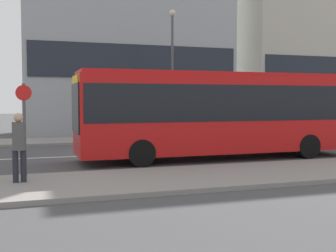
{
  "coord_description": "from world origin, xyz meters",
  "views": [
    {
      "loc": [
        -3.46,
        -17.5,
        2.3
      ],
      "look_at": [
        1.63,
        -2.05,
        1.31
      ],
      "focal_mm": 45.0,
      "sensor_mm": 36.0,
      "label": 1
    }
  ],
  "objects_px": {
    "parked_car_0": "(300,129)",
    "bus_stop_sign": "(24,122)",
    "street_lamp": "(172,61)",
    "pedestrian_near_stop": "(19,143)",
    "city_bus": "(218,110)"
  },
  "relations": [
    {
      "from": "parked_car_0",
      "to": "pedestrian_near_stop",
      "type": "distance_m",
      "value": 17.91
    },
    {
      "from": "parked_car_0",
      "to": "bus_stop_sign",
      "type": "relative_size",
      "value": 1.61
    },
    {
      "from": "parked_car_0",
      "to": "pedestrian_near_stop",
      "type": "relative_size",
      "value": 2.32
    },
    {
      "from": "parked_car_0",
      "to": "street_lamp",
      "type": "distance_m",
      "value": 8.48
    },
    {
      "from": "city_bus",
      "to": "pedestrian_near_stop",
      "type": "bearing_deg",
      "value": -160.58
    },
    {
      "from": "city_bus",
      "to": "street_lamp",
      "type": "relative_size",
      "value": 1.52
    },
    {
      "from": "bus_stop_sign",
      "to": "street_lamp",
      "type": "distance_m",
      "value": 13.11
    },
    {
      "from": "parked_car_0",
      "to": "bus_stop_sign",
      "type": "xyz_separation_m",
      "value": [
        -15.21,
        -8.35,
        1.07
      ]
    },
    {
      "from": "parked_car_0",
      "to": "street_lamp",
      "type": "relative_size",
      "value": 0.59
    },
    {
      "from": "bus_stop_sign",
      "to": "street_lamp",
      "type": "bearing_deg",
      "value": 51.96
    },
    {
      "from": "parked_car_0",
      "to": "pedestrian_near_stop",
      "type": "bearing_deg",
      "value": -148.97
    },
    {
      "from": "parked_car_0",
      "to": "bus_stop_sign",
      "type": "height_order",
      "value": "bus_stop_sign"
    },
    {
      "from": "pedestrian_near_stop",
      "to": "street_lamp",
      "type": "xyz_separation_m",
      "value": [
        8.02,
        10.95,
        3.34
      ]
    },
    {
      "from": "parked_car_0",
      "to": "street_lamp",
      "type": "bearing_deg",
      "value": 166.72
    },
    {
      "from": "city_bus",
      "to": "street_lamp",
      "type": "bearing_deg",
      "value": 79.43
    }
  ]
}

